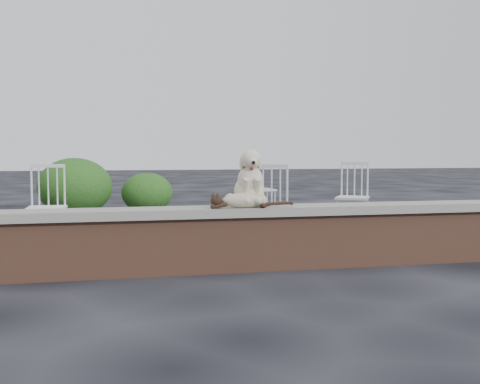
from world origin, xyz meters
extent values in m
plane|color=black|center=(0.00, 0.00, 0.00)|extent=(60.00, 60.00, 0.00)
cube|color=brown|center=(0.00, 0.00, 0.25)|extent=(6.00, 0.30, 0.50)
cube|color=slate|center=(0.00, 0.00, 0.54)|extent=(6.20, 0.40, 0.08)
ellipsoid|color=#1E4513|center=(-1.81, 5.43, 0.46)|extent=(1.30, 1.19, 1.03)
ellipsoid|color=#1E4513|center=(-0.53, 5.53, 0.33)|extent=(0.93, 0.86, 0.74)
camera|label=1|loc=(-1.14, -5.02, 1.07)|focal=42.57mm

